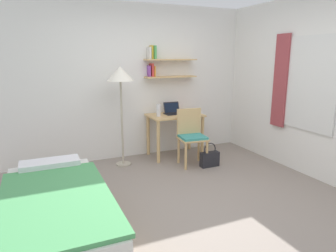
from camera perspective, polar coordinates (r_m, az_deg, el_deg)
The scene contains 11 objects.
ground_plane at distance 3.83m, azimuth 4.15°, elevation -14.00°, with size 5.28×5.28×0.00m, color gray.
wall_back at distance 5.30m, azimuth -5.89°, elevation 8.26°, with size 4.40×0.27×2.60m.
wall_right at distance 4.76m, azimuth 26.49°, elevation 6.41°, with size 0.10×4.40×2.60m.
bed at distance 3.23m, azimuth -20.11°, elevation -15.42°, with size 0.97×2.04×0.54m.
desk at distance 5.32m, azimuth 1.33°, elevation 0.62°, with size 0.93×0.58×0.75m.
desk_chair at distance 4.93m, azimuth 4.41°, elevation -1.56°, with size 0.47×0.44×0.91m.
standing_lamp at distance 4.78m, azimuth -8.92°, elevation 8.79°, with size 0.42×0.42×1.59m.
laptop at distance 5.34m, azimuth 0.84°, elevation 2.85°, with size 0.30×0.21×0.20m.
water_bottle at distance 5.11m, azimuth -1.79°, elevation 2.96°, with size 0.07×0.07×0.21m, color silver.
book_stack at distance 5.46m, azimuth 3.85°, elevation 2.73°, with size 0.17×0.24×0.04m.
handbag at distance 4.95m, azimuth 7.82°, elevation -6.07°, with size 0.31×0.12×0.39m.
Camera 1 is at (-1.62, -3.01, 1.73)m, focal length 32.48 mm.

